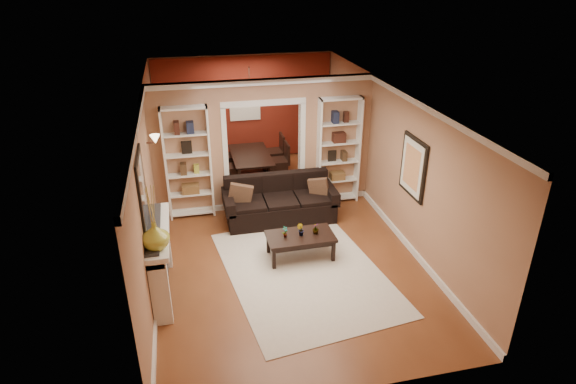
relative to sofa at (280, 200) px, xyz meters
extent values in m
plane|color=brown|center=(-0.17, -0.45, -0.44)|extent=(8.00, 8.00, 0.00)
plane|color=white|center=(-0.17, -0.45, 2.26)|extent=(8.00, 8.00, 0.00)
plane|color=#AC7A5B|center=(-0.17, 3.55, 0.91)|extent=(8.00, 0.00, 8.00)
plane|color=#AC7A5B|center=(-0.17, -4.45, 0.91)|extent=(8.00, 0.00, 8.00)
plane|color=#AC7A5B|center=(-2.42, -0.45, 0.91)|extent=(0.00, 8.00, 8.00)
plane|color=#AC7A5B|center=(2.08, -0.45, 0.91)|extent=(0.00, 8.00, 8.00)
cube|color=#AC7A5B|center=(-0.17, 0.75, 0.91)|extent=(4.50, 0.15, 2.70)
cube|color=maroon|center=(-0.17, 3.52, 0.88)|extent=(4.44, 0.04, 2.64)
cube|color=#8CA5CC|center=(-0.17, 3.48, 1.11)|extent=(0.78, 0.03, 0.98)
cube|color=beige|center=(0.01, -1.89, -0.43)|extent=(2.87, 3.72, 0.01)
cube|color=black|center=(0.00, 0.00, 0.00)|extent=(2.24, 0.97, 0.87)
cube|color=brown|center=(-0.79, -0.02, 0.21)|extent=(0.46, 0.19, 0.45)
cube|color=brown|center=(0.79, -0.02, 0.19)|extent=(0.40, 0.29, 0.39)
cube|color=black|center=(0.06, -1.44, -0.22)|extent=(1.18, 0.65, 0.44)
imported|color=#336626|center=(-0.21, -1.44, 0.11)|extent=(0.13, 0.13, 0.21)
imported|color=#336626|center=(0.06, -1.44, 0.11)|extent=(0.15, 0.15, 0.21)
imported|color=#336626|center=(0.34, -1.44, 0.11)|extent=(0.16, 0.16, 0.20)
cube|color=white|center=(-1.72, 0.58, 0.71)|extent=(0.90, 0.30, 2.30)
cube|color=white|center=(1.38, 0.58, 0.71)|extent=(0.90, 0.30, 2.30)
cube|color=white|center=(-2.26, -1.95, 0.14)|extent=(0.32, 1.70, 1.16)
imported|color=#A3A735|center=(-2.26, -2.51, 0.92)|extent=(0.39, 0.39, 0.40)
cube|color=silver|center=(-2.40, -1.95, 1.36)|extent=(0.03, 0.95, 1.10)
cube|color=#FFE0A5|center=(-2.32, 0.10, 1.39)|extent=(0.18, 0.18, 0.22)
cube|color=black|center=(2.04, -1.45, 1.11)|extent=(0.04, 0.85, 1.05)
imported|color=black|center=(-0.21, 2.29, -0.15)|extent=(1.63, 0.91, 0.57)
cube|color=black|center=(-0.76, 1.99, -0.02)|extent=(0.45, 0.45, 0.83)
cube|color=black|center=(0.34, 1.99, 0.02)|extent=(0.55, 0.55, 0.92)
cube|color=black|center=(-0.76, 2.59, 0.01)|extent=(0.55, 0.55, 0.89)
cube|color=black|center=(0.34, 2.59, 0.03)|extent=(0.56, 0.56, 0.94)
cube|color=#3F241C|center=(-0.17, 2.25, 1.58)|extent=(0.50, 0.50, 0.30)
camera|label=1|loc=(-1.74, -8.42, 4.29)|focal=30.00mm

